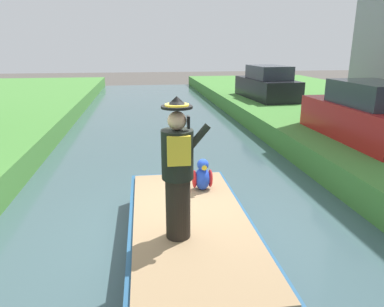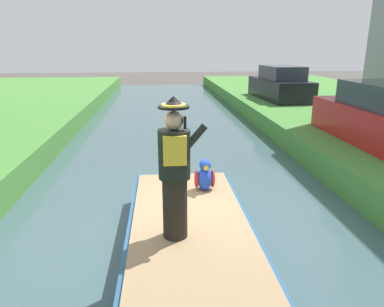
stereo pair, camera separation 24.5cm
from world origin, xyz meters
TOP-DOWN VIEW (x-y plane):
  - ground_plane at (0.00, 0.00)m, footprint 80.00×80.00m
  - canal_water at (0.00, 0.00)m, footprint 6.63×48.00m
  - boat at (0.00, -0.56)m, footprint 1.83×4.21m
  - person_pirate at (-0.23, -1.02)m, footprint 0.61×0.42m
  - parrot_plush at (0.36, 0.52)m, footprint 0.36×0.35m
  - parked_car_red at (5.19, 3.27)m, footprint 1.74×4.02m
  - parked_car_dark at (5.19, 10.91)m, footprint 1.96×4.10m

SIDE VIEW (x-z plane):
  - ground_plane at x=0.00m, z-range 0.00..0.00m
  - canal_water at x=0.00m, z-range 0.00..0.10m
  - boat at x=0.00m, z-range 0.10..0.71m
  - parrot_plush at x=0.36m, z-range 0.67..1.24m
  - parked_car_red at x=5.19m, z-range 0.64..2.14m
  - parked_car_dark at x=5.19m, z-range 0.64..2.14m
  - person_pirate at x=-0.23m, z-range 0.71..2.56m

